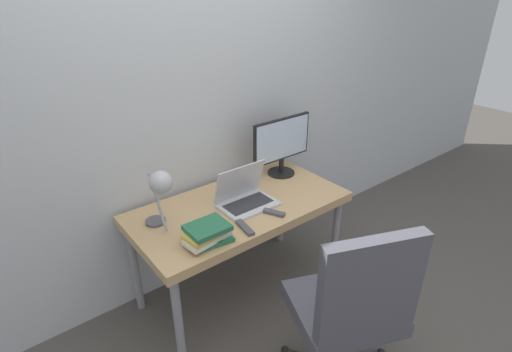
# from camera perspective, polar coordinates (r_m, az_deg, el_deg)

# --- Properties ---
(ground_plane) EXTENTS (12.00, 12.00, 0.00)m
(ground_plane) POSITION_cam_1_polar(r_m,az_deg,el_deg) (2.80, 2.40, -19.82)
(ground_plane) COLOR #514C47
(wall_back) EXTENTS (8.00, 0.05, 2.60)m
(wall_back) POSITION_cam_1_polar(r_m,az_deg,el_deg) (2.66, -8.06, 10.46)
(wall_back) COLOR silver
(wall_back) RESTS_ON ground_plane
(desk) EXTENTS (1.38, 0.71, 0.72)m
(desk) POSITION_cam_1_polar(r_m,az_deg,el_deg) (2.60, -2.39, -5.26)
(desk) COLOR tan
(desk) RESTS_ON ground_plane
(laptop) EXTENTS (0.35, 0.25, 0.26)m
(laptop) POSITION_cam_1_polar(r_m,az_deg,el_deg) (2.53, -1.55, -3.02)
(laptop) COLOR silver
(laptop) RESTS_ON desk
(monitor) EXTENTS (0.50, 0.20, 0.42)m
(monitor) POSITION_cam_1_polar(r_m,az_deg,el_deg) (2.86, 3.69, 4.69)
(monitor) COLOR black
(monitor) RESTS_ON desk
(desk_lamp) EXTENTS (0.13, 0.27, 0.39)m
(desk_lamp) POSITION_cam_1_polar(r_m,az_deg,el_deg) (2.20, -13.53, -1.58)
(desk_lamp) COLOR #4C4C51
(desk_lamp) RESTS_ON desk
(office_chair) EXTENTS (0.66, 0.64, 1.05)m
(office_chair) POSITION_cam_1_polar(r_m,az_deg,el_deg) (2.13, 13.67, -17.27)
(office_chair) COLOR black
(office_chair) RESTS_ON ground_plane
(book_stack) EXTENTS (0.28, 0.18, 0.11)m
(book_stack) POSITION_cam_1_polar(r_m,az_deg,el_deg) (2.20, -6.82, -8.18)
(book_stack) COLOR #286B47
(book_stack) RESTS_ON desk
(tv_remote) EXTENTS (0.10, 0.14, 0.02)m
(tv_remote) POSITION_cam_1_polar(r_m,az_deg,el_deg) (2.46, 2.57, -5.26)
(tv_remote) COLOR #4C4C51
(tv_remote) RESTS_ON desk
(media_remote) EXTENTS (0.06, 0.17, 0.02)m
(media_remote) POSITION_cam_1_polar(r_m,az_deg,el_deg) (2.32, -1.60, -7.37)
(media_remote) COLOR #4C4C51
(media_remote) RESTS_ON desk
(game_controller) EXTENTS (0.15, 0.10, 0.04)m
(game_controller) POSITION_cam_1_polar(r_m,az_deg,el_deg) (2.22, -6.11, -8.94)
(game_controller) COLOR black
(game_controller) RESTS_ON desk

